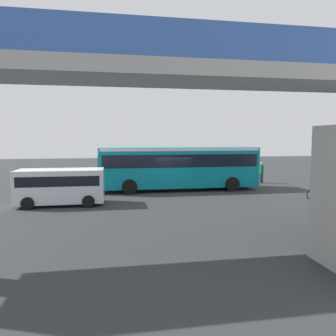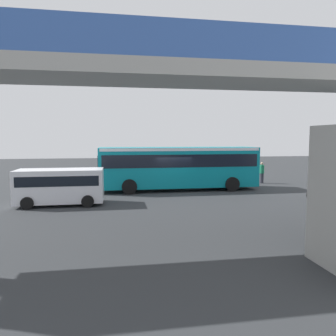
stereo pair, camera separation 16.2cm
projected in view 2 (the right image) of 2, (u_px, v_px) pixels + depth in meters
The scene contains 11 objects.
ground at pixel (172, 191), 22.94m from camera, with size 80.00×80.00×0.00m, color #2D3033.
city_bus at pixel (179, 165), 23.35m from camera, with size 11.54×2.85×3.15m.
parked_van at pixel (60, 184), 18.16m from camera, with size 4.80×2.17×2.05m.
bicycle_blue at pixel (320, 194), 19.48m from camera, with size 1.77×0.44×0.96m.
pedestrian at pixel (262, 173), 26.93m from camera, with size 0.38×0.38×1.79m.
traffic_sign at pixel (194, 161), 27.44m from camera, with size 0.08×0.60×2.80m.
lane_dash_leftmost at pixel (234, 183), 27.23m from camera, with size 2.00×0.20×0.01m, color silver.
lane_dash_left at pixel (188, 184), 26.58m from camera, with size 2.00×0.20×0.01m, color silver.
lane_dash_centre at pixel (141, 185), 25.94m from camera, with size 2.00×0.20×0.01m, color silver.
lane_dash_right at pixel (90, 186), 25.30m from camera, with size 2.00×0.20×0.01m, color silver.
pedestrian_overpass at pixel (231, 92), 10.89m from camera, with size 26.76×2.60×7.26m.
Camera 2 is at (3.94, 22.34, 3.82)m, focal length 33.94 mm.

